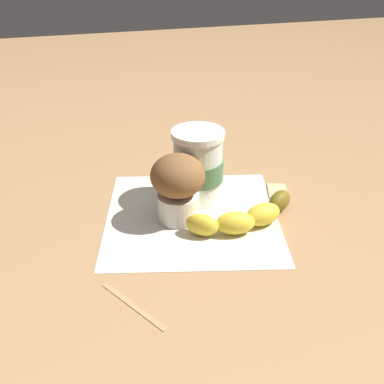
% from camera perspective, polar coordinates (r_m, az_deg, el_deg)
% --- Properties ---
extents(ground_plane, '(3.00, 3.00, 0.00)m').
position_cam_1_polar(ground_plane, '(0.70, 0.00, -3.09)').
color(ground_plane, '#A87C51').
extents(paper_napkin, '(0.32, 0.32, 0.00)m').
position_cam_1_polar(paper_napkin, '(0.70, 0.00, -3.04)').
color(paper_napkin, beige).
rests_on(paper_napkin, ground_plane).
extents(coffee_cup, '(0.08, 0.08, 0.12)m').
position_cam_1_polar(coffee_cup, '(0.72, 0.73, 3.33)').
color(coffee_cup, silver).
rests_on(coffee_cup, paper_napkin).
extents(muffin, '(0.08, 0.08, 0.11)m').
position_cam_1_polar(muffin, '(0.67, -1.83, 0.99)').
color(muffin, white).
rests_on(muffin, paper_napkin).
extents(banana, '(0.08, 0.19, 0.03)m').
position_cam_1_polar(banana, '(0.67, 6.91, -3.06)').
color(banana, yellow).
rests_on(banana, paper_napkin).
extents(sugar_packet, '(0.06, 0.05, 0.01)m').
position_cam_1_polar(sugar_packet, '(0.78, 10.82, 0.18)').
color(sugar_packet, '#E0B27F').
rests_on(sugar_packet, ground_plane).
extents(wooden_stirrer, '(0.10, 0.06, 0.00)m').
position_cam_1_polar(wooden_stirrer, '(0.55, -7.47, -14.10)').
color(wooden_stirrer, tan).
rests_on(wooden_stirrer, ground_plane).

